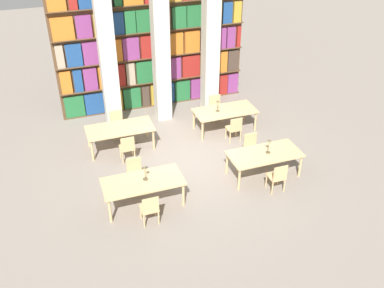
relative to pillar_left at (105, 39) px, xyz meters
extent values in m
plane|color=gray|center=(1.73, -2.90, -3.00)|extent=(40.00, 40.00, 0.00)
cube|color=brown|center=(1.73, 1.07, -0.25)|extent=(6.69, 0.06, 5.50)
cube|color=brown|center=(1.73, 1.07, -2.98)|extent=(6.69, 0.35, 0.03)
cube|color=#236B38|center=(-1.18, 1.03, -2.59)|extent=(0.67, 0.20, 0.76)
cube|color=navy|center=(-0.50, 1.03, -2.59)|extent=(0.64, 0.20, 0.76)
cube|color=#B7932D|center=(0.18, 1.03, -2.59)|extent=(0.62, 0.20, 0.76)
cube|color=#236B38|center=(0.86, 1.03, -2.59)|extent=(0.62, 0.20, 0.76)
cube|color=#47382D|center=(1.36, 1.03, -2.59)|extent=(0.26, 0.20, 0.76)
cube|color=#B7932D|center=(1.73, 1.03, -2.59)|extent=(0.34, 0.20, 0.76)
cube|color=navy|center=(2.21, 1.03, -2.59)|extent=(0.47, 0.20, 0.76)
cube|color=#236B38|center=(2.77, 1.03, -2.59)|extent=(0.57, 0.20, 0.76)
cube|color=#84387A|center=(3.41, 1.03, -2.59)|extent=(0.61, 0.20, 0.76)
cube|color=navy|center=(3.91, 1.03, -2.59)|extent=(0.30, 0.20, 0.76)
cube|color=maroon|center=(4.34, 1.03, -2.59)|extent=(0.49, 0.20, 0.76)
cube|color=#84387A|center=(4.81, 1.03, -2.59)|extent=(0.42, 0.20, 0.76)
cube|color=brown|center=(1.73, 1.07, -2.07)|extent=(6.69, 0.35, 0.03)
cube|color=orange|center=(-1.33, 1.03, -1.66)|extent=(0.36, 0.20, 0.79)
cube|color=navy|center=(-0.94, 1.03, -1.66)|extent=(0.28, 0.20, 0.79)
cube|color=#84387A|center=(-0.52, 1.03, -1.66)|extent=(0.44, 0.20, 0.79)
cube|color=orange|center=(-0.08, 1.03, -1.66)|extent=(0.32, 0.20, 0.79)
cube|color=maroon|center=(0.39, 1.03, -1.66)|extent=(0.55, 0.20, 0.79)
cube|color=tan|center=(0.87, 1.03, -1.66)|extent=(0.30, 0.20, 0.79)
cube|color=#236B38|center=(1.42, 1.03, -1.66)|extent=(0.67, 0.20, 0.79)
cube|color=#47382D|center=(2.06, 1.03, -1.66)|extent=(0.48, 0.20, 0.79)
cube|color=#84387A|center=(2.53, 1.03, -1.66)|extent=(0.37, 0.20, 0.79)
cube|color=maroon|center=(3.11, 1.03, -1.66)|extent=(0.65, 0.20, 0.79)
cube|color=#B7932D|center=(3.80, 1.03, -1.66)|extent=(0.62, 0.20, 0.79)
cube|color=orange|center=(4.34, 1.03, -1.66)|extent=(0.39, 0.20, 0.79)
cube|color=#47382D|center=(4.77, 1.03, -1.66)|extent=(0.41, 0.20, 0.79)
cube|color=brown|center=(1.73, 1.07, -1.15)|extent=(6.69, 0.35, 0.03)
cube|color=tan|center=(-1.39, 1.03, -0.76)|extent=(0.25, 0.20, 0.76)
cube|color=navy|center=(-0.94, 1.03, -0.76)|extent=(0.51, 0.20, 0.76)
cube|color=#84387A|center=(-0.34, 1.03, -0.76)|extent=(0.63, 0.20, 0.76)
cube|color=orange|center=(0.32, 1.03, -0.76)|extent=(0.64, 0.20, 0.76)
cube|color=#84387A|center=(0.95, 1.03, -0.76)|extent=(0.56, 0.20, 0.76)
cube|color=maroon|center=(1.48, 1.03, -0.76)|extent=(0.38, 0.20, 0.76)
cube|color=tan|center=(1.96, 1.03, -0.76)|extent=(0.50, 0.20, 0.76)
cube|color=orange|center=(2.54, 1.03, -0.76)|extent=(0.54, 0.20, 0.76)
cube|color=orange|center=(3.15, 1.03, -0.76)|extent=(0.54, 0.20, 0.76)
cube|color=#47382D|center=(3.75, 1.03, -0.76)|extent=(0.54, 0.20, 0.76)
cube|color=#84387A|center=(4.25, 1.03, -0.76)|extent=(0.37, 0.20, 0.76)
cube|color=#84387A|center=(4.65, 1.03, -0.76)|extent=(0.31, 0.20, 0.76)
cube|color=maroon|center=(4.95, 1.03, -0.76)|extent=(0.14, 0.20, 0.76)
cube|color=brown|center=(1.73, 1.07, -0.23)|extent=(6.69, 0.35, 0.03)
cube|color=orange|center=(-1.17, 1.03, 0.14)|extent=(0.69, 0.20, 0.72)
cube|color=#84387A|center=(-0.51, 1.03, 0.14)|extent=(0.49, 0.20, 0.72)
cube|color=#B7932D|center=(-0.01, 1.03, 0.14)|extent=(0.36, 0.20, 0.72)
cube|color=navy|center=(0.50, 1.03, 0.14)|extent=(0.57, 0.20, 0.72)
cube|color=#236B38|center=(0.99, 1.03, 0.14)|extent=(0.36, 0.20, 0.72)
cube|color=#236B38|center=(1.45, 1.03, 0.14)|extent=(0.50, 0.20, 0.72)
cube|color=#47382D|center=(2.07, 1.03, 0.14)|extent=(0.64, 0.20, 0.72)
cube|color=#236B38|center=(2.68, 1.03, 0.14)|extent=(0.50, 0.20, 0.72)
cube|color=#236B38|center=(3.27, 1.03, 0.14)|extent=(0.63, 0.20, 0.72)
cube|color=#B7932D|center=(3.93, 1.03, 0.14)|extent=(0.62, 0.20, 0.72)
cube|color=navy|center=(4.47, 1.03, 0.14)|extent=(0.34, 0.20, 0.72)
cube|color=#B7932D|center=(4.84, 1.03, 0.14)|extent=(0.29, 0.20, 0.72)
cube|color=brown|center=(1.73, 1.07, 0.68)|extent=(6.69, 0.35, 0.03)
cube|color=beige|center=(0.00, 0.00, 0.00)|extent=(0.50, 0.50, 6.00)
cube|color=beige|center=(1.73, 0.00, 0.00)|extent=(0.50, 0.50, 6.00)
cube|color=beige|center=(3.46, 0.00, 0.00)|extent=(0.50, 0.50, 6.00)
cube|color=tan|center=(-0.06, -4.39, -2.30)|extent=(2.03, 0.98, 0.04)
cylinder|color=tan|center=(-0.99, -4.80, -2.66)|extent=(0.07, 0.07, 0.68)
cylinder|color=tan|center=(0.88, -4.80, -2.66)|extent=(0.07, 0.07, 0.68)
cylinder|color=tan|center=(-0.99, -3.98, -2.66)|extent=(0.07, 0.07, 0.68)
cylinder|color=tan|center=(0.88, -3.98, -2.66)|extent=(0.07, 0.07, 0.68)
cylinder|color=tan|center=(-0.27, -4.93, -2.80)|extent=(0.04, 0.04, 0.41)
cylinder|color=tan|center=(0.09, -4.93, -2.80)|extent=(0.04, 0.04, 0.41)
cylinder|color=tan|center=(-0.27, -5.27, -2.80)|extent=(0.04, 0.04, 0.41)
cylinder|color=tan|center=(0.09, -5.27, -2.80)|extent=(0.04, 0.04, 0.41)
cube|color=tan|center=(-0.09, -5.10, -2.57)|extent=(0.42, 0.40, 0.04)
cube|color=tan|center=(-0.09, -5.28, -2.34)|extent=(0.40, 0.03, 0.42)
cylinder|color=tan|center=(0.09, -3.85, -2.80)|extent=(0.04, 0.04, 0.41)
cylinder|color=tan|center=(-0.27, -3.85, -2.80)|extent=(0.04, 0.04, 0.41)
cylinder|color=tan|center=(0.09, -3.51, -2.80)|extent=(0.04, 0.04, 0.41)
cylinder|color=tan|center=(-0.27, -3.51, -2.80)|extent=(0.04, 0.04, 0.41)
cube|color=tan|center=(-0.09, -3.68, -2.57)|extent=(0.42, 0.40, 0.04)
cube|color=tan|center=(-0.09, -3.50, -2.34)|extent=(0.40, 0.03, 0.42)
cylinder|color=brown|center=(0.03, -4.34, -2.27)|extent=(0.14, 0.14, 0.01)
cylinder|color=brown|center=(0.03, -4.34, -2.10)|extent=(0.02, 0.02, 0.33)
cone|color=brown|center=(0.03, -4.34, -1.90)|extent=(0.11, 0.11, 0.07)
cube|color=tan|center=(3.42, -4.27, -2.30)|extent=(2.03, 0.98, 0.04)
cylinder|color=tan|center=(2.49, -4.68, -2.66)|extent=(0.07, 0.07, 0.68)
cylinder|color=tan|center=(4.36, -4.68, -2.66)|extent=(0.07, 0.07, 0.68)
cylinder|color=tan|center=(2.49, -3.86, -2.66)|extent=(0.07, 0.07, 0.68)
cylinder|color=tan|center=(4.36, -3.86, -2.66)|extent=(0.07, 0.07, 0.68)
cylinder|color=tan|center=(3.24, -4.81, -2.80)|extent=(0.04, 0.04, 0.41)
cylinder|color=tan|center=(3.60, -4.81, -2.80)|extent=(0.04, 0.04, 0.41)
cylinder|color=tan|center=(3.24, -5.15, -2.80)|extent=(0.04, 0.04, 0.41)
cylinder|color=tan|center=(3.60, -5.15, -2.80)|extent=(0.04, 0.04, 0.41)
cube|color=tan|center=(3.42, -4.98, -2.57)|extent=(0.42, 0.40, 0.04)
cube|color=tan|center=(3.42, -5.17, -2.34)|extent=(0.40, 0.03, 0.42)
cylinder|color=tan|center=(3.60, -3.73, -2.80)|extent=(0.04, 0.04, 0.41)
cylinder|color=tan|center=(3.24, -3.73, -2.80)|extent=(0.04, 0.04, 0.41)
cylinder|color=tan|center=(3.60, -3.39, -2.80)|extent=(0.04, 0.04, 0.41)
cylinder|color=tan|center=(3.24, -3.39, -2.80)|extent=(0.04, 0.04, 0.41)
cube|color=tan|center=(3.42, -3.56, -2.57)|extent=(0.42, 0.40, 0.04)
cube|color=tan|center=(3.42, -3.38, -2.34)|extent=(0.40, 0.03, 0.42)
cylinder|color=brown|center=(3.53, -4.27, -2.27)|extent=(0.14, 0.14, 0.01)
cylinder|color=brown|center=(3.53, -4.27, -2.09)|extent=(0.02, 0.02, 0.35)
cone|color=brown|center=(3.53, -4.27, -1.87)|extent=(0.11, 0.11, 0.07)
cube|color=tan|center=(-0.07, -1.54, -2.30)|extent=(2.03, 0.98, 0.04)
cylinder|color=tan|center=(-1.01, -1.95, -2.66)|extent=(0.07, 0.07, 0.68)
cylinder|color=tan|center=(0.86, -1.95, -2.66)|extent=(0.07, 0.07, 0.68)
cylinder|color=tan|center=(-1.01, -1.13, -2.66)|extent=(0.07, 0.07, 0.68)
cylinder|color=tan|center=(0.86, -1.13, -2.66)|extent=(0.07, 0.07, 0.68)
cylinder|color=tan|center=(-0.20, -2.08, -2.80)|extent=(0.04, 0.04, 0.41)
cylinder|color=tan|center=(0.16, -2.08, -2.80)|extent=(0.04, 0.04, 0.41)
cylinder|color=tan|center=(-0.20, -2.42, -2.80)|extent=(0.04, 0.04, 0.41)
cylinder|color=tan|center=(0.16, -2.42, -2.80)|extent=(0.04, 0.04, 0.41)
cube|color=tan|center=(-0.02, -2.25, -2.57)|extent=(0.42, 0.40, 0.04)
cube|color=tan|center=(-0.02, -2.43, -2.34)|extent=(0.40, 0.03, 0.42)
cylinder|color=tan|center=(0.16, -1.00, -2.80)|extent=(0.04, 0.04, 0.41)
cylinder|color=tan|center=(-0.20, -1.00, -2.80)|extent=(0.04, 0.04, 0.41)
cylinder|color=tan|center=(0.16, -0.66, -2.80)|extent=(0.04, 0.04, 0.41)
cylinder|color=tan|center=(-0.20, -0.66, -2.80)|extent=(0.04, 0.04, 0.41)
cube|color=tan|center=(-0.02, -0.83, -2.57)|extent=(0.42, 0.40, 0.04)
cube|color=tan|center=(-0.02, -0.65, -2.34)|extent=(0.40, 0.03, 0.42)
cube|color=tan|center=(3.40, -1.54, -2.30)|extent=(2.03, 0.98, 0.04)
cylinder|color=tan|center=(2.47, -1.95, -2.66)|extent=(0.07, 0.07, 0.68)
cylinder|color=tan|center=(4.34, -1.95, -2.66)|extent=(0.07, 0.07, 0.68)
cylinder|color=tan|center=(2.47, -1.13, -2.66)|extent=(0.07, 0.07, 0.68)
cylinder|color=tan|center=(4.34, -1.13, -2.66)|extent=(0.07, 0.07, 0.68)
cylinder|color=tan|center=(3.22, -2.08, -2.80)|extent=(0.04, 0.04, 0.41)
cylinder|color=tan|center=(3.58, -2.08, -2.80)|extent=(0.04, 0.04, 0.41)
cylinder|color=tan|center=(3.22, -2.42, -2.80)|extent=(0.04, 0.04, 0.41)
cylinder|color=tan|center=(3.58, -2.42, -2.80)|extent=(0.04, 0.04, 0.41)
cube|color=tan|center=(3.40, -2.25, -2.57)|extent=(0.42, 0.40, 0.04)
cube|color=tan|center=(3.40, -2.43, -2.34)|extent=(0.40, 0.03, 0.42)
cylinder|color=tan|center=(3.58, -1.00, -2.80)|extent=(0.04, 0.04, 0.41)
cylinder|color=tan|center=(3.22, -1.00, -2.80)|extent=(0.04, 0.04, 0.41)
cylinder|color=tan|center=(3.58, -0.66, -2.80)|extent=(0.04, 0.04, 0.41)
cylinder|color=tan|center=(3.22, -0.66, -2.80)|extent=(0.04, 0.04, 0.41)
cube|color=tan|center=(3.40, -0.83, -2.57)|extent=(0.42, 0.40, 0.04)
cube|color=tan|center=(3.40, -0.65, -2.34)|extent=(0.40, 0.03, 0.42)
cylinder|color=brown|center=(3.15, -1.52, -2.27)|extent=(0.14, 0.14, 0.01)
cylinder|color=brown|center=(3.15, -1.52, -2.10)|extent=(0.02, 0.02, 0.31)
cone|color=brown|center=(3.15, -1.52, -1.91)|extent=(0.11, 0.11, 0.07)
camera|label=1|loc=(-1.74, -12.90, 4.18)|focal=40.00mm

